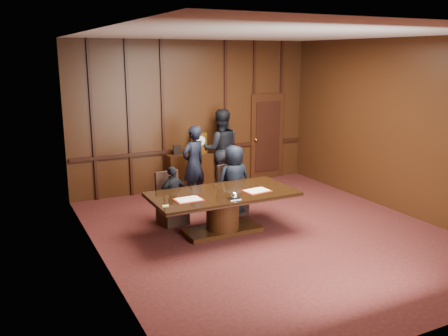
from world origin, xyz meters
The scene contains 13 objects.
room centered at (0.07, 0.14, 1.72)m, with size 7.00×7.04×3.50m.
sideboard centered at (0.00, 3.26, 0.49)m, with size 1.60×0.45×1.54m.
conference_table centered at (-0.77, 0.44, 0.51)m, with size 2.62×1.32×0.76m.
folder_left centered at (-1.49, 0.29, 0.77)m, with size 0.47×0.34×0.02m.
folder_right centered at (-0.18, 0.24, 0.77)m, with size 0.50×0.38×0.02m.
inkstand centered at (-0.77, -0.01, 0.81)m, with size 0.20×0.14×0.12m.
notepad centered at (-1.96, 0.13, 0.77)m, with size 0.10×0.07×0.01m, color #E3D26F.
chair_left centered at (-1.42, 1.32, 0.29)m, with size 0.54×0.54×0.99m.
chair_right centered at (-0.12, 1.32, 0.29)m, with size 0.54×0.54×0.99m.
signatory_left centered at (-1.42, 1.24, 0.57)m, with size 0.67×0.28×1.14m, color black.
signatory_right centered at (-0.12, 1.24, 0.71)m, with size 0.70×0.45×1.43m, color black.
witness_left centered at (-0.49, 2.44, 0.84)m, with size 0.61×0.40×1.68m, color black.
witness_right centered at (0.49, 3.10, 0.96)m, with size 0.93×0.73×1.92m, color black.
Camera 1 is at (-4.37, -6.87, 3.17)m, focal length 38.00 mm.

